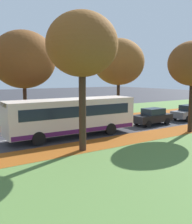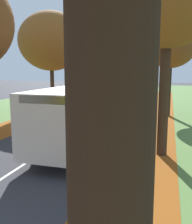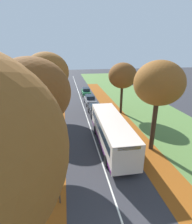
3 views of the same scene
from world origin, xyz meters
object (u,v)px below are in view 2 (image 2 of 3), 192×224
Objects in this scene: tree_right_mid at (171,45)px; car_black_lead at (118,105)px; car_grey_following at (128,98)px; tree_left_mid at (51,41)px; bus at (89,110)px; car_green_third_in_line at (136,93)px; tree_right_near at (168,1)px.

car_black_lead is at bearing -175.80° from tree_right_mid.
car_grey_following is at bearing 89.89° from car_black_lead.
car_black_lead is 5.60m from car_grey_following.
car_grey_following is at bearing 35.14° from tree_left_mid.
car_green_third_in_line is (-0.13, 20.91, -0.89)m from bus.
car_black_lead is 1.00× the size of car_grey_following.
car_green_third_in_line is (-3.95, 22.19, -5.80)m from tree_right_near.
tree_left_mid is at bearing 124.30° from bus.
tree_right_near is (10.61, -11.23, 0.19)m from tree_left_mid.
tree_left_mid is 8.72m from car_black_lead.
tree_right_mid is 8.34m from car_grey_following.
car_grey_following is (-3.98, 15.90, -5.80)m from tree_right_near.
bus is (-3.82, 1.28, -4.91)m from tree_right_near.
tree_right_mid is at bearing -3.38° from tree_left_mid.
bus reaches higher than car_black_lead.
tree_right_mid is 6.46m from car_black_lead.
bus reaches higher than car_green_third_in_line.
car_grey_following is (-0.16, 14.61, -0.89)m from bus.
tree_right_near is at bearing -75.93° from car_grey_following.
tree_right_mid is (10.76, -0.64, -0.66)m from tree_left_mid.
car_green_third_in_line is at bearing 109.48° from tree_right_mid.
car_black_lead is at bearing -90.11° from car_grey_following.
bus is at bearing -89.36° from car_grey_following.
car_green_third_in_line is (0.05, 11.90, 0.00)m from car_black_lead.
car_grey_following is 1.01× the size of car_green_third_in_line.
bus is 20.93m from car_green_third_in_line.
tree_right_mid is 0.73× the size of bus.
tree_right_near is at bearing -46.64° from tree_left_mid.
tree_left_mid reaches higher than tree_right_near.
car_black_lead is (-0.17, 9.01, -0.89)m from bus.
tree_right_near is 2.04× the size of car_grey_following.
tree_left_mid reaches higher than bus.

